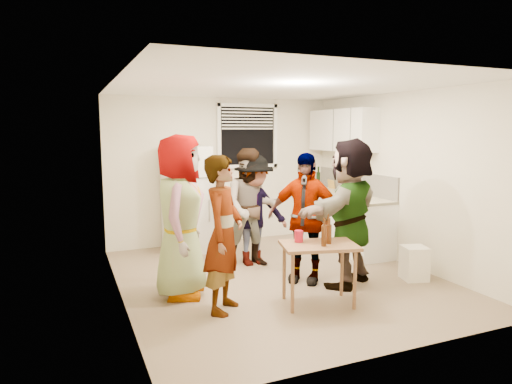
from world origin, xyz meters
name	(u,v)px	position (x,y,z in m)	size (l,w,h in m)	color
room	(278,278)	(0.00, 0.00, 0.00)	(4.00, 4.50, 2.50)	silver
window	(248,136)	(0.45, 2.21, 1.85)	(1.12, 0.10, 1.06)	white
refrigerator	(187,199)	(-0.75, 1.88, 0.85)	(0.70, 0.70, 1.70)	white
counter_lower	(340,221)	(1.70, 1.15, 0.43)	(0.60, 2.20, 0.86)	white
countertop	(340,195)	(1.70, 1.15, 0.88)	(0.64, 2.22, 0.04)	beige
backsplash	(355,182)	(1.99, 1.15, 1.08)	(0.03, 2.20, 0.36)	#ADA89E
upper_cabinets	(342,130)	(1.83, 1.35, 1.95)	(0.34, 1.60, 0.70)	white
kettle	(343,195)	(1.65, 1.01, 0.90)	(0.24, 0.20, 0.20)	silver
paper_towel	(353,197)	(1.68, 0.76, 0.90)	(0.13, 0.13, 0.28)	white
wine_bottle	(318,188)	(1.75, 1.97, 0.90)	(0.07, 0.07, 0.29)	black
beer_bottle_counter	(356,199)	(1.60, 0.57, 0.90)	(0.06, 0.06, 0.25)	#47230C
blue_cup	(356,201)	(1.45, 0.33, 0.90)	(0.09, 0.09, 0.12)	#0818C8
picture_frame	(331,184)	(1.92, 1.79, 0.98)	(0.02, 0.19, 0.16)	gold
trash_bin	(414,261)	(1.63, -0.73, 0.25)	(0.30, 0.30, 0.44)	white
serving_table	(318,304)	(0.03, -0.98, 0.00)	(0.82, 0.55, 0.70)	brown
beer_bottle_table	(329,244)	(0.13, -1.02, 0.70)	(0.06, 0.06, 0.21)	#47230C
red_cup	(299,242)	(-0.14, -0.81, 0.70)	(0.10, 0.10, 0.13)	red
guest_grey	(182,295)	(-1.33, -0.11, 0.00)	(0.93, 1.91, 0.61)	gray
guest_stripe	(224,310)	(-1.01, -0.74, 0.00)	(0.62, 1.70, 0.41)	#141933
guest_back_left	(251,265)	(-0.11, 0.68, 0.00)	(0.83, 1.70, 0.64)	#523721
guest_back_right	(254,264)	(-0.05, 0.73, 0.00)	(1.04, 1.60, 0.60)	#3E3E43
guest_black	(304,281)	(0.26, -0.22, 0.00)	(0.98, 1.67, 0.41)	black
guest_orange	(348,284)	(0.73, -0.54, 0.00)	(1.72, 1.86, 0.55)	#C77242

